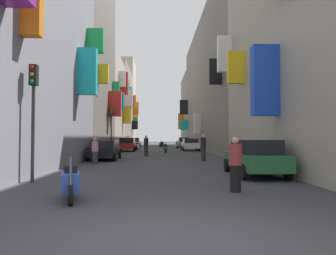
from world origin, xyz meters
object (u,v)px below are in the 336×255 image
object	(u,v)px
parked_car_yellow	(134,142)
scooter_white	(137,146)
scooter_blue	(71,182)
pedestrian_mid_street	(203,148)
parked_car_red	(127,144)
scooter_black	(162,144)
traffic_light_far_corner	(111,122)
parked_car_white	(190,144)
traffic_light_near_corner	(33,102)
pedestrian_far_away	(235,165)
scooter_green	(166,148)
pedestrian_near_right	(95,151)
parked_car_green	(255,157)
scooter_silver	(177,145)
pedestrian_near_left	(146,146)
parked_car_black	(105,149)
pedestrian_crossing	(128,142)
parked_car_grey	(183,142)

from	to	relation	value
parked_car_yellow	scooter_white	world-z (taller)	parked_car_yellow
scooter_blue	pedestrian_mid_street	size ratio (longest dim) A/B	0.97
parked_car_red	scooter_black	bearing A→B (deg)	71.26
traffic_light_far_corner	parked_car_white	bearing A→B (deg)	38.00
scooter_blue	traffic_light_near_corner	world-z (taller)	traffic_light_near_corner
parked_car_red	pedestrian_far_away	size ratio (longest dim) A/B	2.53
pedestrian_mid_street	traffic_light_far_corner	world-z (taller)	traffic_light_far_corner
parked_car_yellow	scooter_black	world-z (taller)	parked_car_yellow
parked_car_yellow	scooter_green	bearing A→B (deg)	-75.25
scooter_white	pedestrian_far_away	xyz separation A→B (m)	(4.89, -29.85, 0.33)
pedestrian_near_right	pedestrian_mid_street	size ratio (longest dim) A/B	0.87
parked_car_green	scooter_blue	xyz separation A→B (m)	(-6.23, -4.48, -0.31)
parked_car_red	scooter_silver	xyz separation A→B (m)	(6.15, 7.44, -0.32)
pedestrian_near_left	pedestrian_mid_street	xyz separation A→B (m)	(4.01, -5.02, 0.03)
scooter_green	traffic_light_near_corner	distance (m)	20.09
parked_car_yellow	parked_car_black	bearing A→B (deg)	-89.95
parked_car_yellow	pedestrian_mid_street	size ratio (longest dim) A/B	2.52
scooter_green	pedestrian_mid_street	world-z (taller)	pedestrian_mid_street
parked_car_black	scooter_green	size ratio (longest dim) A/B	2.18
scooter_green	pedestrian_mid_street	size ratio (longest dim) A/B	1.02
parked_car_green	scooter_green	bearing A→B (deg)	100.18
scooter_silver	parked_car_yellow	bearing A→B (deg)	136.41
pedestrian_crossing	parked_car_red	bearing A→B (deg)	-84.88
parked_car_black	parked_car_white	size ratio (longest dim) A/B	0.93
pedestrian_near_left	pedestrian_near_right	distance (m)	7.74
parked_car_grey	pedestrian_crossing	size ratio (longest dim) A/B	2.46
scooter_black	pedestrian_crossing	world-z (taller)	pedestrian_crossing
pedestrian_crossing	pedestrian_near_left	distance (m)	17.18
pedestrian_near_right	scooter_green	bearing A→B (deg)	70.30
scooter_blue	pedestrian_near_left	xyz separation A→B (m)	(1.26, 17.01, 0.41)
parked_car_white	traffic_light_far_corner	bearing A→B (deg)	-142.00
scooter_white	pedestrian_mid_street	xyz separation A→B (m)	(5.69, -18.79, 0.43)
parked_car_white	scooter_green	world-z (taller)	parked_car_white
parked_car_green	traffic_light_near_corner	world-z (taller)	traffic_light_near_corner
pedestrian_far_away	parked_car_white	bearing A→B (deg)	86.50
scooter_silver	pedestrian_near_left	bearing A→B (deg)	-102.53
scooter_silver	pedestrian_mid_street	distance (m)	21.50
parked_car_grey	parked_car_black	world-z (taller)	parked_car_grey
scooter_silver	scooter_blue	world-z (taller)	same
scooter_green	pedestrian_near_left	bearing A→B (deg)	-108.61
scooter_silver	pedestrian_near_left	xyz separation A→B (m)	(-3.66, -16.47, 0.40)
pedestrian_near_left	pedestrian_near_right	size ratio (longest dim) A/B	1.11
pedestrian_crossing	parked_car_yellow	bearing A→B (deg)	85.89
pedestrian_far_away	parked_car_red	bearing A→B (deg)	102.80
parked_car_black	scooter_black	size ratio (longest dim) A/B	2.23
scooter_white	scooter_green	distance (m)	9.16
scooter_green	scooter_black	distance (m)	15.80
pedestrian_crossing	traffic_light_near_corner	distance (m)	30.89
parked_car_yellow	parked_car_white	world-z (taller)	parked_car_yellow
parked_car_green	traffic_light_far_corner	size ratio (longest dim) A/B	0.89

